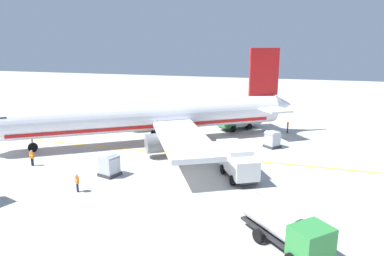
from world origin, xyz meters
name	(u,v)px	position (x,y,z in m)	size (l,w,h in m)	color
airliner_foreground	(151,116)	(28.60, 18.21, 3.39)	(30.70, 35.98, 11.90)	white
service_truck_fuel	(284,226)	(8.58, 0.56, 1.40)	(5.98, 6.00, 2.40)	#338C3F
service_truck_baggage	(240,119)	(39.28, 8.52, 1.52)	(6.50, 6.10, 2.68)	#338C3F
service_truck_catering	(236,160)	(19.90, 5.61, 1.59)	(6.86, 5.13, 2.85)	white
cargo_container_near	(272,140)	(30.66, 3.10, 0.99)	(2.27, 2.27, 2.09)	#333338
cargo_container_mid	(110,166)	(16.28, 17.27, 1.00)	(2.09, 2.09, 2.12)	#333338
crew_marshaller	(77,181)	(12.00, 17.94, 0.95)	(0.45, 0.53, 1.62)	#191E33
crew_loader_left	(32,157)	(16.35, 26.43, 1.01)	(0.24, 0.63, 1.71)	#191E33
crew_loader_right	(288,126)	(38.64, 1.60, 0.99)	(0.62, 0.30, 1.68)	#191E33
apron_guide_line	(175,154)	(24.73, 13.67, 0.01)	(0.30, 60.00, 0.01)	yellow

